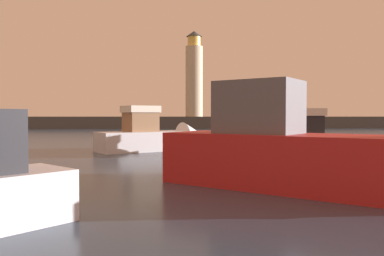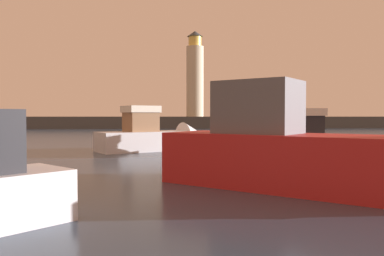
# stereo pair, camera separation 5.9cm
# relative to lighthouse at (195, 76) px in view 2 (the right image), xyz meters

# --- Properties ---
(ground_plane) EXTENTS (220.00, 220.00, 0.00)m
(ground_plane) POSITION_rel_lighthouse_xyz_m (-6.14, -33.16, -9.05)
(ground_plane) COLOR #2D3D51
(breakwater) EXTENTS (86.49, 5.78, 2.04)m
(breakwater) POSITION_rel_lighthouse_xyz_m (-6.14, 0.00, -8.02)
(breakwater) COLOR #423F3D
(breakwater) RESTS_ON ground_plane
(lighthouse) EXTENTS (2.98, 2.98, 14.79)m
(lighthouse) POSITION_rel_lighthouse_xyz_m (0.00, 0.00, 0.00)
(lighthouse) COLOR beige
(lighthouse) RESTS_ON breakwater
(motorboat_1) EXTENTS (7.31, 3.02, 2.93)m
(motorboat_1) POSITION_rel_lighthouse_xyz_m (0.16, -46.69, -8.24)
(motorboat_1) COLOR beige
(motorboat_1) RESTS_ON ground_plane
(motorboat_2) EXTENTS (8.59, 7.61, 3.47)m
(motorboat_2) POSITION_rel_lighthouse_xyz_m (-1.40, -57.32, -8.02)
(motorboat_2) COLOR #B21E1E
(motorboat_2) RESTS_ON ground_plane
(motorboat_3) EXTENTS (7.68, 5.41, 3.14)m
(motorboat_3) POSITION_rel_lighthouse_xyz_m (-5.79, -43.38, -8.22)
(motorboat_3) COLOR silver
(motorboat_3) RESTS_ON ground_plane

